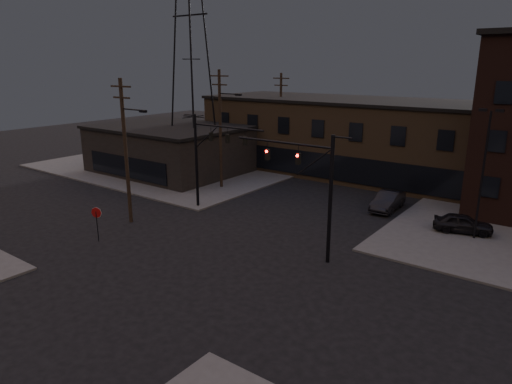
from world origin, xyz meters
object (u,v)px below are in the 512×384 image
car_crossing (388,201)px  traffic_signal_far (207,152)px  parked_car_lot_a (463,223)px  traffic_signal_near (314,183)px  parked_car_lot_b (502,202)px  stop_sign (97,216)px

car_crossing → traffic_signal_far: bearing=-145.6°
traffic_signal_far → parked_car_lot_a: (18.77, 6.66, -4.17)m
traffic_signal_near → traffic_signal_far: size_ratio=1.00×
traffic_signal_near → parked_car_lot_a: 12.84m
parked_car_lot_a → car_crossing: bearing=54.6°
parked_car_lot_b → traffic_signal_far: bearing=137.1°
traffic_signal_far → stop_sign: (-1.28, -9.99, -3.17)m
stop_sign → car_crossing: (13.50, 19.01, -1.07)m
parked_car_lot_b → parked_car_lot_a: bearing=-177.9°
parked_car_lot_a → car_crossing: size_ratio=0.86×
traffic_signal_far → parked_car_lot_a: traffic_signal_far is taller
traffic_signal_near → stop_sign: (-13.36, -6.49, -3.09)m
parked_car_lot_a → parked_car_lot_b: parked_car_lot_a is taller
traffic_signal_near → parked_car_lot_b: (7.96, 17.93, -4.13)m
traffic_signal_far → parked_car_lot_b: traffic_signal_far is taller
traffic_signal_far → parked_car_lot_a: bearing=19.5°
parked_car_lot_b → stop_sign: bearing=150.2°
traffic_signal_near → parked_car_lot_b: size_ratio=1.78×
stop_sign → parked_car_lot_a: (20.05, 16.65, -1.01)m
traffic_signal_far → parked_car_lot_b: 25.05m
stop_sign → car_crossing: bearing=54.6°
stop_sign → car_crossing: stop_sign is taller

